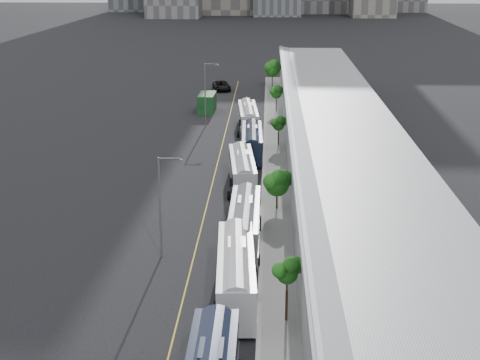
# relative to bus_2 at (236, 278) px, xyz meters

# --- Properties ---
(sidewalk) EXTENTS (10.00, 170.00, 0.12)m
(sidewalk) POSITION_rel_bus_2_xyz_m (6.60, 19.04, -1.59)
(sidewalk) COLOR gray
(sidewalk) RESTS_ON ground
(lane_line) EXTENTS (0.12, 160.00, 0.02)m
(lane_line) POSITION_rel_bus_2_xyz_m (-3.90, 19.04, -1.64)
(lane_line) COLOR gold
(lane_line) RESTS_ON ground
(depot) EXTENTS (12.45, 160.40, 7.20)m
(depot) POSITION_rel_bus_2_xyz_m (10.59, 19.04, 1.87)
(depot) COLOR gray
(depot) RESTS_ON ground
(bus_2) EXTENTS (3.35, 13.45, 3.90)m
(bus_2) POSITION_rel_bus_2_xyz_m (0.00, 0.00, 0.00)
(bus_2) COLOR silver
(bus_2) RESTS_ON ground
(bus_3) EXTENTS (2.86, 12.80, 3.74)m
(bus_3) POSITION_rel_bus_2_xyz_m (0.28, 10.67, -0.07)
(bus_3) COLOR slate
(bus_3) RESTS_ON ground
(bus_4) EXTENTS (3.56, 12.62, 3.64)m
(bus_4) POSITION_rel_bus_2_xyz_m (-0.51, 27.40, -0.11)
(bus_4) COLOR #9DA1A7
(bus_4) RESTS_ON ground
(bus_5) EXTENTS (2.85, 12.45, 3.62)m
(bus_5) POSITION_rel_bus_2_xyz_m (0.25, 40.41, -0.12)
(bus_5) COLOR black
(bus_5) RESTS_ON ground
(bus_6) EXTENTS (3.43, 12.64, 3.65)m
(bus_6) POSITION_rel_bus_2_xyz_m (-0.67, 55.09, -0.11)
(bus_6) COLOR silver
(bus_6) RESTS_ON ground
(tree_1) EXTENTS (1.50, 1.50, 4.60)m
(tree_1) POSITION_rel_bus_2_xyz_m (3.65, -3.49, 2.14)
(tree_1) COLOR black
(tree_1) RESTS_ON ground
(tree_2) EXTENTS (2.39, 2.39, 4.17)m
(tree_2) POSITION_rel_bus_2_xyz_m (3.20, 20.12, 1.32)
(tree_2) COLOR black
(tree_2) RESTS_ON ground
(tree_3) EXTENTS (1.53, 1.53, 3.83)m
(tree_3) POSITION_rel_bus_2_xyz_m (3.64, 46.06, 1.38)
(tree_3) COLOR black
(tree_3) RESTS_ON ground
(tree_4) EXTENTS (1.71, 1.71, 4.20)m
(tree_4) POSITION_rel_bus_2_xyz_m (3.54, 68.27, 1.66)
(tree_4) COLOR black
(tree_4) RESTS_ON ground
(tree_5) EXTENTS (2.89, 2.89, 5.41)m
(tree_5) POSITION_rel_bus_2_xyz_m (2.95, 92.10, 2.30)
(tree_5) COLOR black
(tree_5) RESTS_ON ground
(street_lamp_near) EXTENTS (2.04, 0.22, 8.68)m
(street_lamp_near) POSITION_rel_bus_2_xyz_m (-6.44, 7.69, 3.38)
(street_lamp_near) COLOR #59595E
(street_lamp_near) RESTS_ON ground
(street_lamp_far) EXTENTS (2.04, 0.22, 9.33)m
(street_lamp_far) POSITION_rel_bus_2_xyz_m (-6.93, 57.87, 3.71)
(street_lamp_far) COLOR #59595E
(street_lamp_far) RESTS_ON ground
(shipping_container) EXTENTS (2.72, 6.14, 2.97)m
(shipping_container) POSITION_rel_bus_2_xyz_m (-7.75, 68.30, -0.16)
(shipping_container) COLOR #113A17
(shipping_container) RESTS_ON ground
(suv) EXTENTS (4.08, 6.76, 1.75)m
(suv) POSITION_rel_bus_2_xyz_m (-6.62, 88.36, -0.77)
(suv) COLOR black
(suv) RESTS_ON ground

